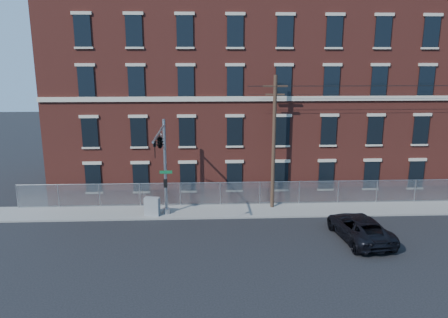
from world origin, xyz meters
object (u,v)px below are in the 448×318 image
Objects in this scene: pickup_truck at (359,228)px; traffic_signal_mast at (161,150)px; utility_cabinet at (152,206)px; utility_pole_near at (274,140)px.

traffic_signal_mast is at bearing -17.75° from pickup_truck.
pickup_truck is 14.40m from utility_cabinet.
utility_cabinet is (-1.02, 2.02, -4.60)m from traffic_signal_mast.
utility_pole_near is 7.49× the size of utility_cabinet.
utility_cabinet is (-9.02, -1.40, -4.55)m from utility_pole_near.
utility_pole_near is at bearing -58.59° from pickup_truck.
utility_pole_near reaches higher than utility_cabinet.
utility_pole_near is at bearing 19.88° from utility_cabinet.
utility_pole_near reaches higher than pickup_truck.
utility_pole_near is (8.00, 3.42, -0.05)m from traffic_signal_mast.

